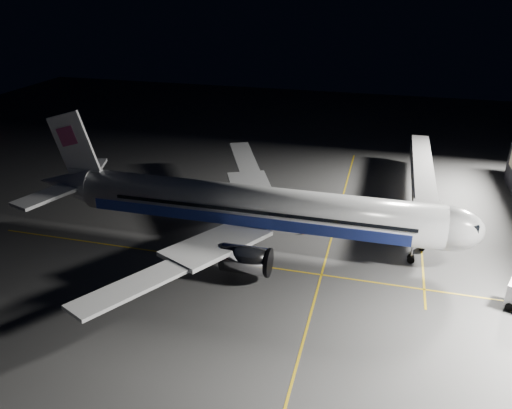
{
  "coord_description": "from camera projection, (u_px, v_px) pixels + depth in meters",
  "views": [
    {
      "loc": [
        15.68,
        -57.88,
        33.16
      ],
      "look_at": [
        0.35,
        -0.83,
        6.0
      ],
      "focal_mm": 35.0,
      "sensor_mm": 36.0,
      "label": 1
    }
  ],
  "objects": [
    {
      "name": "airliner",
      "position": [
        247.0,
        207.0,
        66.43
      ],
      "size": [
        61.48,
        54.22,
        16.64
      ],
      "color": "silver",
      "rests_on": "ground"
    },
    {
      "name": "safety_cone_b",
      "position": [
        230.0,
        215.0,
        75.11
      ],
      "size": [
        0.45,
        0.45,
        0.68
      ],
      "primitive_type": "cone",
      "color": "#FF650A",
      "rests_on": "ground"
    },
    {
      "name": "guide_line_side",
      "position": [
        420.0,
        228.0,
        71.92
      ],
      "size": [
        0.25,
        40.0,
        0.01
      ],
      "primitive_type": "cube",
      "color": "gold",
      "rests_on": "ground"
    },
    {
      "name": "ground",
      "position": [
        255.0,
        242.0,
        68.33
      ],
      "size": [
        200.0,
        200.0,
        0.0
      ],
      "primitive_type": "plane",
      "color": "#4C4C4F",
      "rests_on": "ground"
    },
    {
      "name": "guide_line_main",
      "position": [
        328.0,
        251.0,
        65.97
      ],
      "size": [
        0.25,
        80.0,
        0.01
      ],
      "primitive_type": "cube",
      "color": "gold",
      "rests_on": "ground"
    },
    {
      "name": "guide_line_cross",
      "position": [
        243.0,
        264.0,
        63.06
      ],
      "size": [
        70.0,
        0.25,
        0.01
      ],
      "primitive_type": "cube",
      "color": "gold",
      "rests_on": "ground"
    },
    {
      "name": "safety_cone_c",
      "position": [
        220.0,
        217.0,
        74.63
      ],
      "size": [
        0.35,
        0.35,
        0.52
      ],
      "primitive_type": "cone",
      "color": "#FF650A",
      "rests_on": "ground"
    },
    {
      "name": "baggage_tug",
      "position": [
        249.0,
        209.0,
        76.04
      ],
      "size": [
        2.58,
        2.34,
        1.54
      ],
      "rotation": [
        0.0,
        0.0,
        -0.38
      ],
      "color": "black",
      "rests_on": "ground"
    },
    {
      "name": "safety_cone_a",
      "position": [
        304.0,
        231.0,
        70.28
      ],
      "size": [
        0.46,
        0.46,
        0.68
      ],
      "primitive_type": "cone",
      "color": "#FF650A",
      "rests_on": "ground"
    },
    {
      "name": "jet_bridge",
      "position": [
        423.0,
        179.0,
        77.07
      ],
      "size": [
        3.6,
        34.4,
        6.3
      ],
      "color": "#B2B2B7",
      "rests_on": "ground"
    }
  ]
}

